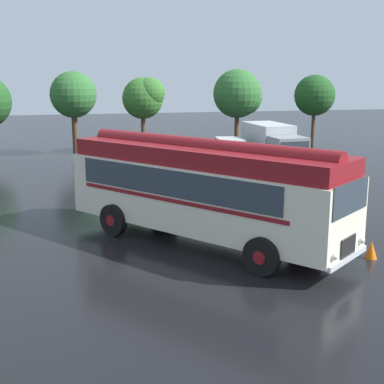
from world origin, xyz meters
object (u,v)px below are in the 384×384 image
vintage_bus (203,187)px  car_mid_left (186,154)px  car_mid_right (230,152)px  traffic_cone (371,250)px  car_near_left (141,156)px  box_van (272,143)px

vintage_bus → car_mid_left: 14.63m
car_mid_right → traffic_cone: bearing=-92.9°
car_near_left → car_mid_right: same height
box_van → car_near_left: bearing=178.4°
vintage_bus → car_mid_right: size_ratio=2.18×
car_near_left → traffic_cone: car_near_left is taller
car_near_left → traffic_cone: size_ratio=7.66×
vintage_bus → traffic_cone: 5.57m
car_mid_right → box_van: (2.50, -0.52, 0.52)m
traffic_cone → car_mid_right: bearing=87.1°
car_near_left → vintage_bus: bearing=-89.9°
vintage_bus → car_near_left: size_ratio=2.25×
car_mid_left → car_mid_right: (2.80, 0.07, 0.00)m
car_mid_right → vintage_bus: bearing=-110.8°
car_mid_right → traffic_cone: car_mid_right is taller
car_mid_right → traffic_cone: 17.14m
vintage_bus → traffic_cone: (4.59, -2.70, -1.62)m
vintage_bus → traffic_cone: bearing=-30.4°
car_mid_right → car_mid_left: bearing=-178.7°
car_mid_left → car_near_left: bearing=-175.0°
vintage_bus → car_mid_left: bearing=79.5°
traffic_cone → vintage_bus: bearing=149.6°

